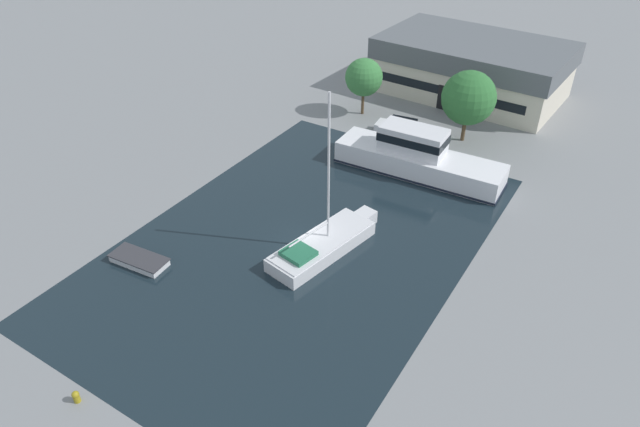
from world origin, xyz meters
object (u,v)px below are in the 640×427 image
(quay_tree_by_water, at_px, (364,77))
(parked_car, at_px, (401,128))
(warehouse_building, at_px, (472,67))
(motor_cruiser, at_px, (417,157))
(sailboat_moored, at_px, (324,244))
(quay_tree_near_building, at_px, (469,98))
(small_dinghy, at_px, (139,260))

(quay_tree_by_water, height_order, parked_car, quay_tree_by_water)
(warehouse_building, xyz_separation_m, motor_cruiser, (2.11, -18.31, -1.44))
(quay_tree_by_water, height_order, motor_cruiser, quay_tree_by_water)
(sailboat_moored, xyz_separation_m, motor_cruiser, (0.98, 12.92, 0.81))
(quay_tree_near_building, distance_m, motor_cruiser, 8.12)
(quay_tree_near_building, bearing_deg, small_dinghy, -112.77)
(quay_tree_near_building, bearing_deg, motor_cruiser, -99.12)
(small_dinghy, bearing_deg, quay_tree_by_water, 172.35)
(motor_cruiser, bearing_deg, quay_tree_by_water, 47.84)
(warehouse_building, bearing_deg, small_dinghy, -99.03)
(sailboat_moored, bearing_deg, quay_tree_near_building, 94.77)
(quay_tree_by_water, bearing_deg, quay_tree_near_building, -0.90)
(quay_tree_by_water, bearing_deg, warehouse_building, 56.04)
(parked_car, relative_size, sailboat_moored, 0.42)
(warehouse_building, bearing_deg, sailboat_moored, -84.67)
(quay_tree_near_building, relative_size, small_dinghy, 1.59)
(sailboat_moored, relative_size, motor_cruiser, 0.81)
(quay_tree_by_water, xyz_separation_m, parked_car, (5.29, -2.38, -2.94))
(quay_tree_near_building, bearing_deg, warehouse_building, 107.22)
(quay_tree_near_building, bearing_deg, sailboat_moored, -96.11)
(parked_car, distance_m, sailboat_moored, 18.52)
(parked_car, xyz_separation_m, sailboat_moored, (2.96, -18.28, -0.21))
(sailboat_moored, bearing_deg, small_dinghy, -130.87)
(quay_tree_by_water, distance_m, motor_cruiser, 12.27)
(quay_tree_by_water, distance_m, sailboat_moored, 22.47)
(parked_car, bearing_deg, small_dinghy, 158.28)
(parked_car, bearing_deg, quay_tree_near_building, -74.11)
(warehouse_building, height_order, sailboat_moored, sailboat_moored)
(warehouse_building, distance_m, parked_car, 13.24)
(parked_car, height_order, small_dinghy, parked_car)
(warehouse_building, bearing_deg, parked_car, -94.79)
(quay_tree_near_building, distance_m, small_dinghy, 30.66)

